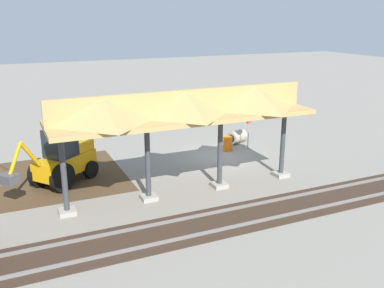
{
  "coord_description": "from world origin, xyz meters",
  "views": [
    {
      "loc": [
        11.52,
        21.36,
        8.01
      ],
      "look_at": [
        2.75,
        1.87,
        1.6
      ],
      "focal_mm": 40.0,
      "sensor_mm": 36.0,
      "label": 1
    }
  ],
  "objects_px": {
    "stop_sign": "(249,122)",
    "backhoe": "(63,159)",
    "concrete_pipe": "(237,137)",
    "traffic_barrel": "(228,144)"
  },
  "relations": [
    {
      "from": "stop_sign",
      "to": "backhoe",
      "type": "distance_m",
      "value": 11.42
    },
    {
      "from": "stop_sign",
      "to": "concrete_pipe",
      "type": "distance_m",
      "value": 1.98
    },
    {
      "from": "backhoe",
      "to": "concrete_pipe",
      "type": "relative_size",
      "value": 3.26
    },
    {
      "from": "concrete_pipe",
      "to": "traffic_barrel",
      "type": "distance_m",
      "value": 1.88
    },
    {
      "from": "concrete_pipe",
      "to": "traffic_barrel",
      "type": "height_order",
      "value": "traffic_barrel"
    },
    {
      "from": "backhoe",
      "to": "stop_sign",
      "type": "bearing_deg",
      "value": -174.13
    },
    {
      "from": "traffic_barrel",
      "to": "backhoe",
      "type": "bearing_deg",
      "value": 7.82
    },
    {
      "from": "backhoe",
      "to": "concrete_pipe",
      "type": "distance_m",
      "value": 11.75
    },
    {
      "from": "backhoe",
      "to": "traffic_barrel",
      "type": "xyz_separation_m",
      "value": [
        -10.03,
        -1.38,
        -0.81
      ]
    },
    {
      "from": "stop_sign",
      "to": "traffic_barrel",
      "type": "height_order",
      "value": "stop_sign"
    }
  ]
}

